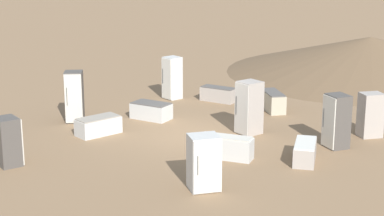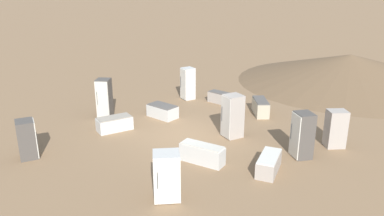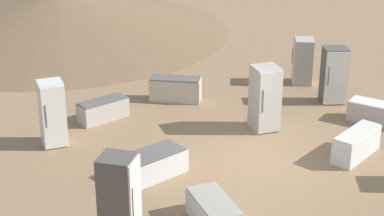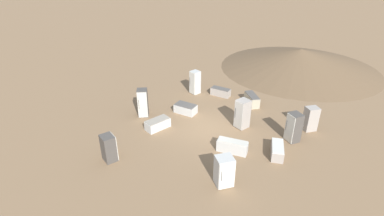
{
  "view_description": "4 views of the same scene",
  "coord_description": "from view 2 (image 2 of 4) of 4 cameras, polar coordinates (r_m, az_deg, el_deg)",
  "views": [
    {
      "loc": [
        -0.9,
        21.22,
        6.53
      ],
      "look_at": [
        -0.1,
        0.26,
        1.04
      ],
      "focal_mm": 60.0,
      "sensor_mm": 36.0,
      "label": 1
    },
    {
      "loc": [
        -3.36,
        14.61,
        6.29
      ],
      "look_at": [
        -0.33,
        -0.22,
        1.21
      ],
      "focal_mm": 35.0,
      "sensor_mm": 36.0,
      "label": 2
    },
    {
      "loc": [
        14.19,
        3.76,
        7.56
      ],
      "look_at": [
        1.48,
        -1.14,
        1.89
      ],
      "focal_mm": 60.0,
      "sensor_mm": 36.0,
      "label": 3
    },
    {
      "loc": [
        0.58,
        15.9,
        9.78
      ],
      "look_at": [
        1.06,
        -1.07,
        0.89
      ],
      "focal_mm": 28.0,
      "sensor_mm": 36.0,
      "label": 4
    }
  ],
  "objects": [
    {
      "name": "dirt_mound",
      "position": [
        26.84,
        22.85,
        5.58
      ],
      "size": [
        14.48,
        14.48,
        1.85
      ],
      "color": "brown",
      "rests_on": "ground_plane"
    },
    {
      "name": "discarded_fridge_6",
      "position": [
        13.77,
        1.56,
        -6.96
      ],
      "size": [
        1.75,
        1.07,
        0.71
      ],
      "rotation": [
        0.0,
        0.0,
        4.37
      ],
      "color": "silver",
      "rests_on": "ground_plane"
    },
    {
      "name": "discarded_fridge_3",
      "position": [
        18.72,
        -13.22,
        1.48
      ],
      "size": [
        0.72,
        0.8,
        1.89
      ],
      "rotation": [
        0.0,
        0.0,
        0.11
      ],
      "color": "#4C4742",
      "rests_on": "ground_plane"
    },
    {
      "name": "discarded_fridge_1",
      "position": [
        14.59,
        16.46,
        -4.0
      ],
      "size": [
        0.88,
        0.92,
        1.76
      ],
      "rotation": [
        0.0,
        0.0,
        5.13
      ],
      "color": "#4C4742",
      "rests_on": "ground_plane"
    },
    {
      "name": "discarded_fridge_11",
      "position": [
        13.44,
        11.63,
        -8.28
      ],
      "size": [
        0.9,
        1.61,
        0.61
      ],
      "rotation": [
        0.0,
        0.0,
        2.95
      ],
      "color": "#A89E93",
      "rests_on": "ground_plane"
    },
    {
      "name": "discarded_fridge_12",
      "position": [
        21.08,
        -0.64,
        3.75
      ],
      "size": [
        0.9,
        0.9,
        1.79
      ],
      "rotation": [
        0.0,
        0.0,
        5.46
      ],
      "color": "silver",
      "rests_on": "ground_plane"
    },
    {
      "name": "discarded_fridge_10",
      "position": [
        15.31,
        -23.85,
        -4.37
      ],
      "size": [
        0.96,
        0.98,
        1.47
      ],
      "rotation": [
        0.0,
        0.0,
        2.23
      ],
      "color": "#4C4742",
      "rests_on": "ground_plane"
    },
    {
      "name": "discarded_fridge_5",
      "position": [
        15.91,
        6.21,
        -1.24
      ],
      "size": [
        1.02,
        1.01,
        1.85
      ],
      "rotation": [
        0.0,
        0.0,
        5.41
      ],
      "color": "#A89E93",
      "rests_on": "ground_plane"
    },
    {
      "name": "discarded_fridge_7",
      "position": [
        20.53,
        4.47,
        1.57
      ],
      "size": [
        1.57,
        1.22,
        0.61
      ],
      "rotation": [
        0.0,
        0.0,
        4.2
      ],
      "color": "#A89E93",
      "rests_on": "ground_plane"
    },
    {
      "name": "discarded_fridge_8",
      "position": [
        18.39,
        -4.51,
        -0.47
      ],
      "size": [
        1.66,
        1.39,
        0.62
      ],
      "rotation": [
        0.0,
        0.0,
        1.08
      ],
      "color": "silver",
      "rests_on": "ground_plane"
    },
    {
      "name": "discarded_fridge_9",
      "position": [
        17.07,
        -11.72,
        -2.34
      ],
      "size": [
        1.61,
        1.56,
        0.62
      ],
      "rotation": [
        0.0,
        0.0,
        5.46
      ],
      "color": "silver",
      "rests_on": "ground_plane"
    },
    {
      "name": "discarded_fridge_2",
      "position": [
        19.04,
        10.39,
        0.16
      ],
      "size": [
        0.94,
        1.68,
        0.75
      ],
      "rotation": [
        0.0,
        0.0,
        3.36
      ],
      "color": "#B2A88E",
      "rests_on": "ground_plane"
    },
    {
      "name": "discarded_fridge_4",
      "position": [
        11.47,
        -3.87,
        -10.31
      ],
      "size": [
        0.97,
        0.95,
        1.51
      ],
      "rotation": [
        0.0,
        0.0,
        0.3
      ],
      "color": "silver",
      "rests_on": "ground_plane"
    },
    {
      "name": "discarded_fridge_0",
      "position": [
        15.99,
        21.02,
        -2.95
      ],
      "size": [
        0.86,
        0.81,
        1.53
      ],
      "rotation": [
        0.0,
        0.0,
        3.41
      ],
      "color": "#A89E93",
      "rests_on": "ground_plane"
    },
    {
      "name": "ground_plane",
      "position": [
        16.25,
        -1.29,
        -4.2
      ],
      "size": [
        1000.0,
        1000.0,
        0.0
      ],
      "primitive_type": "plane",
      "color": "#846647"
    }
  ]
}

